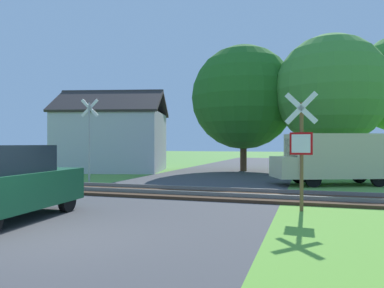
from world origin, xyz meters
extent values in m
plane|color=#5B933D|center=(0.00, 0.00, 0.00)|extent=(160.00, 160.00, 0.00)
cube|color=#424244|center=(0.00, 2.00, 0.00)|extent=(7.91, 80.00, 0.01)
cube|color=#422D1E|center=(0.00, 6.77, 0.05)|extent=(60.00, 2.60, 0.10)
cube|color=slate|center=(0.00, 7.49, 0.16)|extent=(60.00, 0.08, 0.12)
cube|color=slate|center=(0.00, 6.06, 0.16)|extent=(60.00, 0.08, 0.12)
cylinder|color=brown|center=(4.58, 4.60, 1.46)|extent=(0.10, 0.10, 2.91)
cube|color=red|center=(4.57, 4.54, 1.82)|extent=(0.60, 0.13, 0.60)
cube|color=white|center=(4.57, 4.52, 1.82)|extent=(0.49, 0.09, 0.49)
cube|color=white|center=(4.57, 4.54, 2.76)|extent=(0.87, 0.17, 0.88)
cube|color=white|center=(4.57, 4.54, 2.76)|extent=(0.87, 0.17, 0.88)
cylinder|color=#9E9EA5|center=(-5.25, 9.70, 1.89)|extent=(0.09, 0.09, 3.77)
cube|color=white|center=(-5.26, 9.76, 3.52)|extent=(0.87, 0.18, 0.88)
cube|color=white|center=(-5.26, 9.76, 3.52)|extent=(0.87, 0.18, 0.88)
cube|color=#B7B7BC|center=(-7.69, 16.25, 1.92)|extent=(7.54, 6.63, 3.84)
cube|color=#332D2D|center=(-7.38, 14.98, 4.54)|extent=(7.32, 4.49, 1.68)
cube|color=#332D2D|center=(-8.00, 17.52, 4.54)|extent=(7.32, 4.49, 1.68)
cube|color=brown|center=(-5.96, 16.67, 4.45)|extent=(0.60, 0.60, 1.10)
cylinder|color=#513823|center=(6.00, 17.52, 1.25)|extent=(0.30, 0.30, 2.49)
sphere|color=#478E38|center=(6.00, 17.52, 4.94)|extent=(6.53, 6.53, 6.53)
cylinder|color=#513823|center=(0.62, 18.81, 1.16)|extent=(0.43, 0.43, 2.31)
sphere|color=#286B23|center=(0.62, 18.81, 4.88)|extent=(6.85, 6.85, 6.85)
cube|color=beige|center=(5.97, 11.68, 1.29)|extent=(4.61, 3.34, 1.90)
cube|color=beige|center=(3.70, 10.76, 0.79)|extent=(1.33, 1.94, 0.90)
cube|color=#19232D|center=(4.04, 10.90, 1.62)|extent=(0.64, 1.51, 0.85)
cube|color=navy|center=(5.61, 12.56, 0.96)|extent=(3.51, 1.43, 0.16)
cylinder|color=black|center=(4.35, 11.87, 0.34)|extent=(0.70, 0.42, 0.68)
cylinder|color=black|center=(4.94, 10.42, 0.34)|extent=(0.70, 0.42, 0.68)
cylinder|color=black|center=(7.00, 12.94, 0.34)|extent=(0.70, 0.42, 0.68)
cylinder|color=black|center=(7.58, 11.49, 0.34)|extent=(0.70, 0.42, 0.68)
cube|color=#144C2D|center=(-1.96, 1.20, 0.72)|extent=(1.89, 4.10, 0.84)
cube|color=#19232D|center=(-1.94, 1.00, 1.46)|extent=(1.53, 2.28, 0.64)
cylinder|color=black|center=(-1.34, 2.60, 0.30)|extent=(0.22, 0.61, 0.60)
cylinder|color=black|center=(-2.74, 2.51, 0.30)|extent=(0.22, 0.61, 0.60)
camera|label=1|loc=(4.77, -5.85, 1.81)|focal=35.00mm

